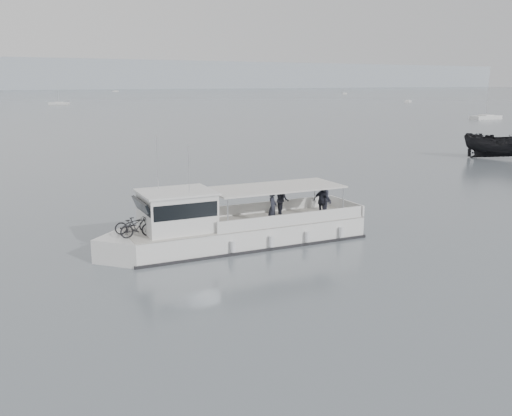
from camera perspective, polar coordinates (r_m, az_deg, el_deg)
ground at (r=27.71m, az=-7.74°, el=-2.65°), size 1400.00×1400.00×0.00m
tour_boat at (r=25.32m, az=-3.18°, el=-2.01°), size 12.47×4.08×5.19m
dark_motorboat at (r=59.22m, az=23.31°, el=5.80°), size 6.23×6.87×2.61m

